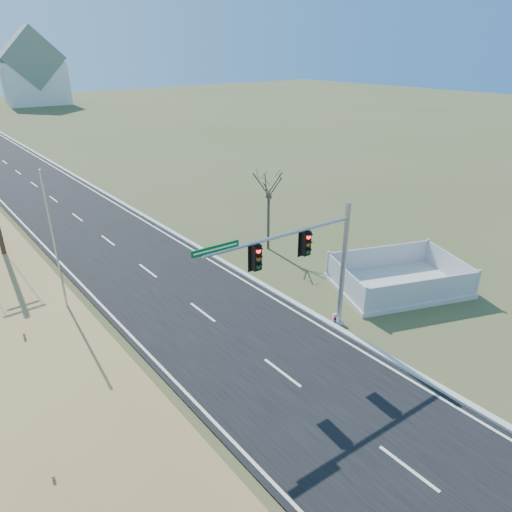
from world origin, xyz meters
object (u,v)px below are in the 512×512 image
(open_sign, at_px, (337,318))
(flagpole, at_px, (60,271))
(bare_tree, at_px, (269,183))
(fence_enclosure, at_px, (398,283))
(traffic_signal_mast, at_px, (314,261))

(open_sign, xyz_separation_m, flagpole, (-10.17, 7.62, 2.77))
(bare_tree, bearing_deg, fence_enclosure, -76.07)
(fence_enclosure, height_order, open_sign, fence_enclosure)
(traffic_signal_mast, bearing_deg, open_sign, 4.75)
(flagpole, bearing_deg, open_sign, -36.84)
(fence_enclosure, xyz_separation_m, open_sign, (-5.38, -0.33, -0.00))
(traffic_signal_mast, relative_size, flagpole, 1.01)
(bare_tree, bearing_deg, traffic_signal_mast, -119.65)
(fence_enclosure, distance_m, open_sign, 5.39)
(fence_enclosure, distance_m, flagpole, 17.40)
(flagpole, distance_m, bare_tree, 13.55)
(fence_enclosure, height_order, flagpole, flagpole)
(open_sign, distance_m, bare_tree, 10.40)
(fence_enclosure, bearing_deg, flagpole, 177.40)
(bare_tree, bearing_deg, open_sign, -109.87)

